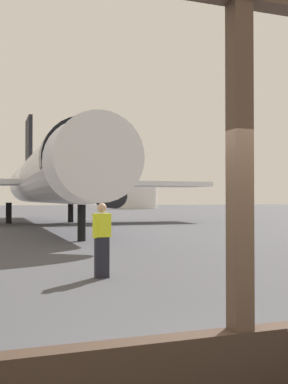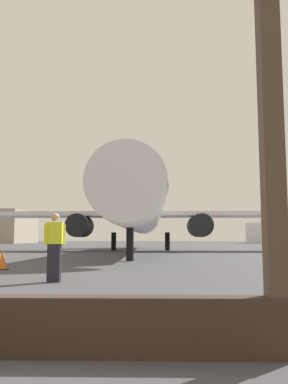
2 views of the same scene
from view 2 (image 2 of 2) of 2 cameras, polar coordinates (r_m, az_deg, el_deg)
ground_plane at (r=43.99m, az=-2.25°, el=-7.94°), size 220.00×220.00×0.00m
airplane at (r=32.94m, az=-0.68°, el=-2.49°), size 27.35×33.50×10.25m
ground_crew_worker at (r=10.58m, az=-12.50°, el=-7.44°), size 0.48×0.37×1.74m
traffic_cone at (r=15.22m, az=-19.33°, el=-9.02°), size 0.36×0.36×0.71m
fuel_storage_tank at (r=92.24m, az=16.69°, el=-5.57°), size 8.26×8.26×4.36m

